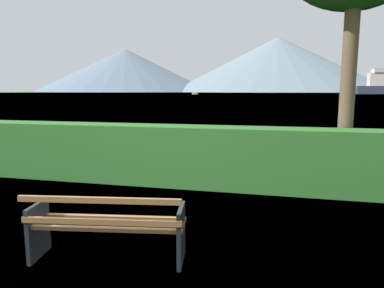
{
  "coord_description": "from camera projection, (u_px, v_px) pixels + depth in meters",
  "views": [
    {
      "loc": [
        1.92,
        -3.68,
        2.03
      ],
      "look_at": [
        0.0,
        4.28,
        0.78
      ],
      "focal_mm": 32.83,
      "sensor_mm": 36.0,
      "label": 1
    }
  ],
  "objects": [
    {
      "name": "water_surface",
      "position": [
        275.0,
        93.0,
        298.89
      ],
      "size": [
        620.0,
        620.0,
        0.0
      ],
      "primitive_type": "plane",
      "color": "slate",
      "rests_on": "ground_plane"
    },
    {
      "name": "ground_plane",
      "position": [
        110.0,
        258.0,
        4.29
      ],
      "size": [
        1400.0,
        1400.0,
        0.0
      ],
      "primitive_type": "plane",
      "color": "#4C6B33"
    },
    {
      "name": "distant_hills",
      "position": [
        294.0,
        67.0,
        547.72
      ],
      "size": [
        849.94,
        349.87,
        85.98
      ],
      "color": "slate",
      "rests_on": "ground_plane"
    },
    {
      "name": "park_bench",
      "position": [
        107.0,
        227.0,
        4.16
      ],
      "size": [
        1.9,
        0.85,
        0.87
      ],
      "color": "olive",
      "rests_on": "ground_plane"
    },
    {
      "name": "hedge_row",
      "position": [
        184.0,
        156.0,
        7.57
      ],
      "size": [
        13.58,
        0.8,
        1.28
      ],
      "primitive_type": "cube",
      "color": "#2D6B28",
      "rests_on": "ground_plane"
    },
    {
      "name": "tender_far",
      "position": [
        195.0,
        94.0,
        197.01
      ],
      "size": [
        5.3,
        9.25,
        1.35
      ],
      "color": "gold",
      "rests_on": "water_surface"
    }
  ]
}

